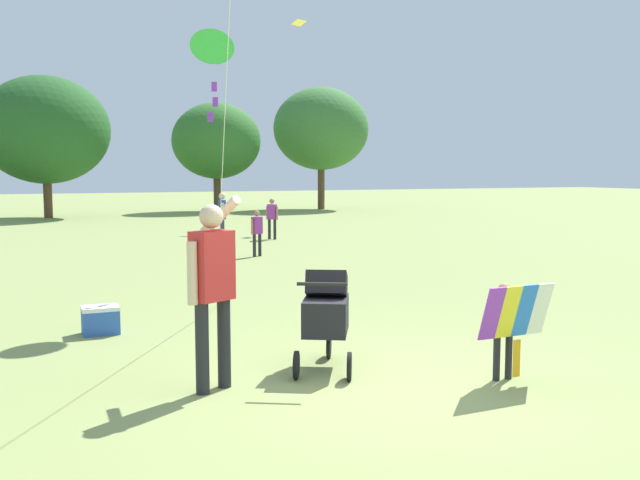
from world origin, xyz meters
TOP-DOWN VIEW (x-y plane):
  - ground_plane at (0.00, 0.00)m, footprint 120.00×120.00m
  - treeline_distant at (1.00, 27.42)m, footprint 28.13×6.44m
  - child_with_butterfly_kite at (1.07, -0.22)m, footprint 0.76×0.35m
  - person_adult_flyer at (-1.61, 0.64)m, footprint 0.56×0.67m
  - stroller at (-0.36, 0.88)m, footprint 0.84×1.09m
  - kite_adult_black at (-0.56, 4.46)m, footprint 1.21×4.08m
  - person_red_shirt at (1.98, 10.17)m, footprint 0.33×0.22m
  - person_sitting_far at (3.69, 13.93)m, footprint 0.29×0.31m
  - person_couple_left at (1.97, 13.20)m, footprint 0.25×0.45m
  - cooler_box at (-2.32, 3.40)m, footprint 0.45×0.33m

SIDE VIEW (x-z plane):
  - ground_plane at x=0.00m, z-range 0.00..0.00m
  - cooler_box at x=-2.32m, z-range 0.00..0.35m
  - child_with_butterfly_kite at x=1.07m, z-range 0.11..1.09m
  - stroller at x=-0.36m, z-range 0.09..1.12m
  - person_red_shirt at x=1.98m, z-range 0.10..1.19m
  - person_sitting_far at x=3.69m, z-range 0.11..1.32m
  - person_couple_left at x=1.97m, z-range 0.13..1.55m
  - person_adult_flyer at x=-1.61m, z-range 0.14..1.95m
  - treeline_distant at x=1.00m, z-range 0.51..6.86m
  - kite_adult_black at x=-0.56m, z-range 1.74..5.80m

